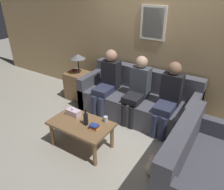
{
  "coord_description": "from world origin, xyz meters",
  "views": [
    {
      "loc": [
        1.55,
        -2.86,
        2.38
      ],
      "look_at": [
        -0.16,
        -0.16,
        0.69
      ],
      "focal_mm": 35.0,
      "sensor_mm": 36.0,
      "label": 1
    }
  ],
  "objects_px": {
    "drinking_glass": "(106,119)",
    "person_middle": "(137,87)",
    "couch_main": "(138,101)",
    "wine_bottle": "(86,119)",
    "couch_side": "(202,172)",
    "teddy_bear": "(153,166)",
    "coffee_table": "(81,126)",
    "person_right": "(169,96)",
    "person_left": "(108,79)"
  },
  "relations": [
    {
      "from": "couch_side",
      "to": "drinking_glass",
      "type": "distance_m",
      "value": 1.49
    },
    {
      "from": "couch_side",
      "to": "drinking_glass",
      "type": "relative_size",
      "value": 16.39
    },
    {
      "from": "couch_main",
      "to": "wine_bottle",
      "type": "bearing_deg",
      "value": -99.91
    },
    {
      "from": "person_middle",
      "to": "wine_bottle",
      "type": "bearing_deg",
      "value": -102.81
    },
    {
      "from": "person_right",
      "to": "couch_side",
      "type": "bearing_deg",
      "value": -51.39
    },
    {
      "from": "couch_main",
      "to": "person_middle",
      "type": "xyz_separation_m",
      "value": [
        0.04,
        -0.14,
        0.36
      ]
    },
    {
      "from": "couch_main",
      "to": "person_right",
      "type": "distance_m",
      "value": 0.74
    },
    {
      "from": "person_left",
      "to": "drinking_glass",
      "type": "bearing_deg",
      "value": -58.47
    },
    {
      "from": "couch_side",
      "to": "person_right",
      "type": "height_order",
      "value": "person_right"
    },
    {
      "from": "drinking_glass",
      "to": "teddy_bear",
      "type": "xyz_separation_m",
      "value": [
        0.88,
        -0.17,
        -0.36
      ]
    },
    {
      "from": "couch_side",
      "to": "person_middle",
      "type": "xyz_separation_m",
      "value": [
        -1.42,
        1.04,
        0.35
      ]
    },
    {
      "from": "wine_bottle",
      "to": "teddy_bear",
      "type": "distance_m",
      "value": 1.17
    },
    {
      "from": "couch_main",
      "to": "person_left",
      "type": "relative_size",
      "value": 1.79
    },
    {
      "from": "drinking_glass",
      "to": "teddy_bear",
      "type": "relative_size",
      "value": 0.29
    },
    {
      "from": "couch_side",
      "to": "drinking_glass",
      "type": "bearing_deg",
      "value": 86.39
    },
    {
      "from": "person_middle",
      "to": "person_left",
      "type": "bearing_deg",
      "value": -179.17
    },
    {
      "from": "couch_main",
      "to": "person_right",
      "type": "bearing_deg",
      "value": -13.97
    },
    {
      "from": "couch_side",
      "to": "coffee_table",
      "type": "relative_size",
      "value": 1.53
    },
    {
      "from": "person_middle",
      "to": "teddy_bear",
      "type": "relative_size",
      "value": 3.9
    },
    {
      "from": "person_left",
      "to": "person_right",
      "type": "xyz_separation_m",
      "value": [
        1.23,
        -0.0,
        -0.01
      ]
    },
    {
      "from": "drinking_glass",
      "to": "teddy_bear",
      "type": "distance_m",
      "value": 0.96
    },
    {
      "from": "couch_side",
      "to": "person_middle",
      "type": "height_order",
      "value": "person_middle"
    },
    {
      "from": "drinking_glass",
      "to": "person_left",
      "type": "xyz_separation_m",
      "value": [
        -0.58,
        0.94,
        0.18
      ]
    },
    {
      "from": "person_middle",
      "to": "teddy_bear",
      "type": "xyz_separation_m",
      "value": [
        0.82,
        -1.11,
        -0.53
      ]
    },
    {
      "from": "couch_side",
      "to": "teddy_bear",
      "type": "xyz_separation_m",
      "value": [
        -0.59,
        -0.07,
        -0.17
      ]
    },
    {
      "from": "teddy_bear",
      "to": "drinking_glass",
      "type": "bearing_deg",
      "value": 169.31
    },
    {
      "from": "drinking_glass",
      "to": "teddy_bear",
      "type": "height_order",
      "value": "drinking_glass"
    },
    {
      "from": "couch_side",
      "to": "teddy_bear",
      "type": "height_order",
      "value": "couch_side"
    },
    {
      "from": "coffee_table",
      "to": "teddy_bear",
      "type": "xyz_separation_m",
      "value": [
        1.18,
        0.07,
        -0.25
      ]
    },
    {
      "from": "couch_side",
      "to": "coffee_table",
      "type": "bearing_deg",
      "value": 94.45
    },
    {
      "from": "drinking_glass",
      "to": "person_left",
      "type": "height_order",
      "value": "person_left"
    },
    {
      "from": "couch_main",
      "to": "coffee_table",
      "type": "relative_size",
      "value": 2.3
    },
    {
      "from": "wine_bottle",
      "to": "person_left",
      "type": "height_order",
      "value": "person_left"
    },
    {
      "from": "coffee_table",
      "to": "drinking_glass",
      "type": "height_order",
      "value": "drinking_glass"
    },
    {
      "from": "couch_main",
      "to": "person_middle",
      "type": "relative_size",
      "value": 1.82
    },
    {
      "from": "wine_bottle",
      "to": "person_right",
      "type": "xyz_separation_m",
      "value": [
        0.86,
        1.16,
        0.12
      ]
    },
    {
      "from": "teddy_bear",
      "to": "couch_main",
      "type": "bearing_deg",
      "value": 124.31
    },
    {
      "from": "coffee_table",
      "to": "wine_bottle",
      "type": "height_order",
      "value": "wine_bottle"
    },
    {
      "from": "coffee_table",
      "to": "teddy_bear",
      "type": "relative_size",
      "value": 3.07
    },
    {
      "from": "coffee_table",
      "to": "person_left",
      "type": "relative_size",
      "value": 0.78
    },
    {
      "from": "drinking_glass",
      "to": "couch_side",
      "type": "bearing_deg",
      "value": -3.61
    },
    {
      "from": "couch_main",
      "to": "person_middle",
      "type": "distance_m",
      "value": 0.39
    },
    {
      "from": "wine_bottle",
      "to": "person_left",
      "type": "relative_size",
      "value": 0.21
    },
    {
      "from": "teddy_bear",
      "to": "coffee_table",
      "type": "bearing_deg",
      "value": -176.84
    },
    {
      "from": "couch_main",
      "to": "person_right",
      "type": "xyz_separation_m",
      "value": [
        0.63,
        -0.16,
        0.36
      ]
    },
    {
      "from": "wine_bottle",
      "to": "teddy_bear",
      "type": "xyz_separation_m",
      "value": [
        1.09,
        0.05,
        -0.42
      ]
    },
    {
      "from": "couch_main",
      "to": "wine_bottle",
      "type": "height_order",
      "value": "couch_main"
    },
    {
      "from": "coffee_table",
      "to": "drinking_glass",
      "type": "relative_size",
      "value": 10.69
    },
    {
      "from": "wine_bottle",
      "to": "drinking_glass",
      "type": "bearing_deg",
      "value": 46.32
    },
    {
      "from": "drinking_glass",
      "to": "person_middle",
      "type": "bearing_deg",
      "value": 86.64
    }
  ]
}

